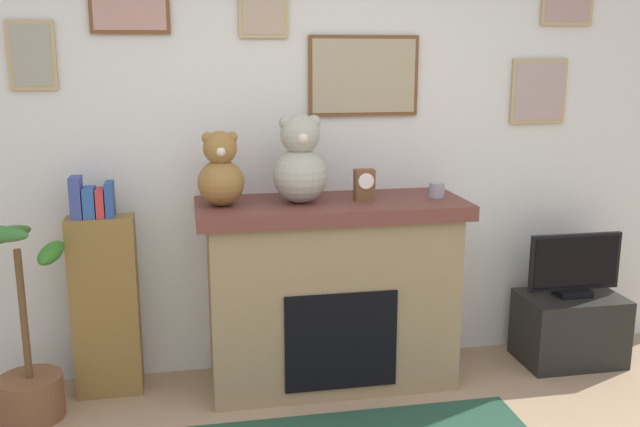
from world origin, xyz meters
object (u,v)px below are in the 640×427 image
object	(u,v)px
fireplace	(331,292)
potted_plant	(27,356)
bookshelf	(105,299)
mantel_clock	(364,185)
teddy_bear_grey	(300,163)
teddy_bear_tan	(221,172)
candle_jar	(437,190)
television	(575,266)
tv_stand	(569,328)

from	to	relation	value
fireplace	potted_plant	size ratio (longest dim) A/B	1.38
bookshelf	mantel_clock	bearing A→B (deg)	-3.86
teddy_bear_grey	potted_plant	bearing A→B (deg)	-174.88
potted_plant	mantel_clock	xyz separation A→B (m)	(1.79, 0.13, 0.80)
mantel_clock	teddy_bear_tan	distance (m)	0.78
candle_jar	teddy_bear_tan	world-z (taller)	teddy_bear_tan
bookshelf	potted_plant	world-z (taller)	bookshelf
bookshelf	potted_plant	bearing A→B (deg)	-148.81
television	teddy_bear_grey	size ratio (longest dim) A/B	1.21
tv_stand	teddy_bear_grey	size ratio (longest dim) A/B	1.26
bookshelf	teddy_bear_tan	xyz separation A→B (m)	(0.64, -0.09, 0.69)
bookshelf	candle_jar	distance (m)	1.92
potted_plant	tv_stand	xyz separation A→B (m)	(3.09, 0.12, -0.13)
potted_plant	teddy_bear_tan	distance (m)	1.35
fireplace	television	size ratio (longest dim) A/B	2.56
tv_stand	television	world-z (taller)	television
bookshelf	tv_stand	size ratio (longest dim) A/B	2.04
potted_plant	mantel_clock	bearing A→B (deg)	4.09
fireplace	teddy_bear_tan	xyz separation A→B (m)	(-0.60, -0.02, 0.70)
potted_plant	tv_stand	size ratio (longest dim) A/B	1.78
bookshelf	fireplace	bearing A→B (deg)	-3.55
fireplace	television	distance (m)	1.49
potted_plant	teddy_bear_grey	xyz separation A→B (m)	(1.43, 0.13, 0.93)
potted_plant	teddy_bear_tan	world-z (taller)	teddy_bear_tan
tv_stand	teddy_bear_tan	world-z (taller)	teddy_bear_tan
mantel_clock	teddy_bear_tan	size ratio (longest dim) A/B	0.43
teddy_bear_grey	candle_jar	bearing A→B (deg)	0.04
tv_stand	fireplace	bearing A→B (deg)	179.10
television	mantel_clock	xyz separation A→B (m)	(-1.30, 0.01, 0.54)
tv_stand	candle_jar	xyz separation A→B (m)	(-0.88, 0.01, 0.89)
tv_stand	mantel_clock	size ratio (longest dim) A/B	3.51
tv_stand	mantel_clock	world-z (taller)	mantel_clock
tv_stand	television	distance (m)	0.40
television	teddy_bear_grey	world-z (taller)	teddy_bear_grey
tv_stand	teddy_bear_tan	distance (m)	2.32
candle_jar	teddy_bear_tan	xyz separation A→B (m)	(-1.20, -0.00, 0.14)
potted_plant	bookshelf	bearing A→B (deg)	31.19
fireplace	candle_jar	size ratio (longest dim) A/B	16.96
potted_plant	candle_jar	distance (m)	2.33
television	teddy_bear_tan	distance (m)	2.17
mantel_clock	teddy_bear_tan	xyz separation A→B (m)	(-0.78, 0.00, 0.09)
fireplace	teddy_bear_tan	world-z (taller)	teddy_bear_tan
television	teddy_bear_grey	bearing A→B (deg)	179.78
tv_stand	television	size ratio (longest dim) A/B	1.04
bookshelf	mantel_clock	size ratio (longest dim) A/B	7.18
tv_stand	teddy_bear_tan	size ratio (longest dim) A/B	1.51
fireplace	teddy_bear_tan	size ratio (longest dim) A/B	3.72
bookshelf	teddy_bear_grey	xyz separation A→B (m)	(1.06, -0.09, 0.72)
potted_plant	tv_stand	bearing A→B (deg)	2.29
candle_jar	potted_plant	bearing A→B (deg)	-176.65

